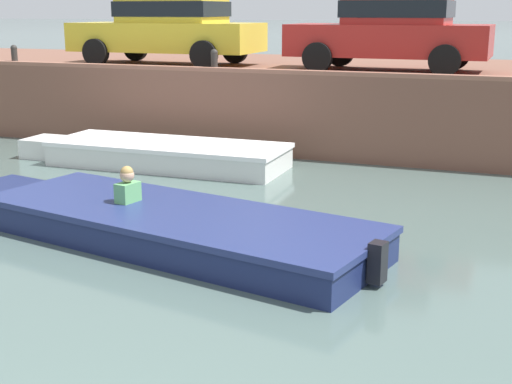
# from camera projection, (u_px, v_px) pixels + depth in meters

# --- Properties ---
(ground_plane) EXTENTS (400.00, 400.00, 0.00)m
(ground_plane) POSITION_uv_depth(u_px,v_px,m) (291.00, 261.00, 8.48)
(ground_plane) COLOR #4C605B
(far_quay_wall) EXTENTS (60.00, 6.00, 1.68)m
(far_quay_wall) POSITION_uv_depth(u_px,v_px,m) (412.00, 103.00, 16.16)
(far_quay_wall) COLOR brown
(far_quay_wall) RESTS_ON ground
(far_wall_coping) EXTENTS (60.00, 0.24, 0.08)m
(far_wall_coping) POSITION_uv_depth(u_px,v_px,m) (390.00, 75.00, 13.33)
(far_wall_coping) COLOR #925F4C
(far_wall_coping) RESTS_ON far_quay_wall
(boat_moored_west_white) EXTENTS (5.41, 1.66, 0.47)m
(boat_moored_west_white) POSITION_uv_depth(u_px,v_px,m) (158.00, 154.00, 13.61)
(boat_moored_west_white) COLOR white
(boat_moored_west_white) RESTS_ON ground
(motorboat_passing) EXTENTS (6.55, 2.87, 0.92)m
(motorboat_passing) POSITION_uv_depth(u_px,v_px,m) (161.00, 224.00, 9.20)
(motorboat_passing) COLOR navy
(motorboat_passing) RESTS_ON ground
(car_leftmost_yellow) EXTENTS (4.32, 2.04, 1.54)m
(car_leftmost_yellow) POSITION_uv_depth(u_px,v_px,m) (169.00, 27.00, 16.23)
(car_leftmost_yellow) COLOR yellow
(car_leftmost_yellow) RESTS_ON far_quay_wall
(car_left_inner_red) EXTENTS (4.02, 1.99, 1.54)m
(car_left_inner_red) POSITION_uv_depth(u_px,v_px,m) (392.00, 29.00, 14.46)
(car_left_inner_red) COLOR #B2231E
(car_left_inner_red) RESTS_ON far_quay_wall
(mooring_bollard_west) EXTENTS (0.15, 0.15, 0.45)m
(mooring_bollard_west) POSITION_uv_depth(u_px,v_px,m) (14.00, 54.00, 16.44)
(mooring_bollard_west) COLOR #2D2B28
(mooring_bollard_west) RESTS_ON far_quay_wall
(mooring_bollard_mid) EXTENTS (0.15, 0.15, 0.45)m
(mooring_bollard_mid) POSITION_uv_depth(u_px,v_px,m) (214.00, 59.00, 14.68)
(mooring_bollard_mid) COLOR #2D2B28
(mooring_bollard_mid) RESTS_ON far_quay_wall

